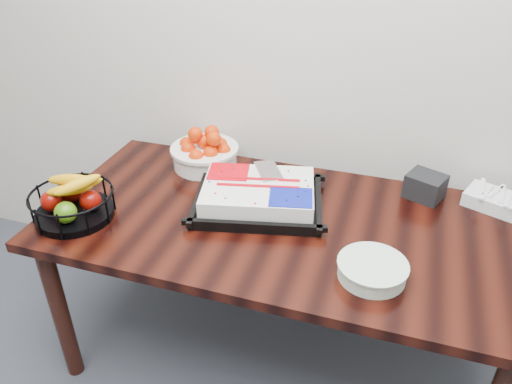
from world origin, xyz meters
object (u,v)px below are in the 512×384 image
(cake_tray, at_px, (258,195))
(fruit_basket, at_px, (72,202))
(table, at_px, (278,237))
(tangerine_bowl, at_px, (204,149))
(napkin_box, at_px, (425,186))
(plate_stack, at_px, (372,270))

(cake_tray, xyz_separation_m, fruit_basket, (-0.65, -0.30, 0.02))
(table, xyz_separation_m, fruit_basket, (-0.76, -0.23, 0.16))
(fruit_basket, bearing_deg, table, 16.66)
(cake_tray, distance_m, tangerine_bowl, 0.41)
(fruit_basket, relative_size, napkin_box, 2.23)
(tangerine_bowl, xyz_separation_m, plate_stack, (0.82, -0.54, -0.06))
(cake_tray, height_order, tangerine_bowl, tangerine_bowl)
(plate_stack, xyz_separation_m, napkin_box, (0.15, 0.57, 0.02))
(cake_tray, bearing_deg, table, -33.98)
(napkin_box, bearing_deg, table, -146.90)
(table, xyz_separation_m, plate_stack, (0.38, -0.22, 0.11))
(table, distance_m, cake_tray, 0.18)
(tangerine_bowl, height_order, napkin_box, tangerine_bowl)
(tangerine_bowl, relative_size, napkin_box, 2.16)
(tangerine_bowl, relative_size, plate_stack, 1.32)
(cake_tray, xyz_separation_m, tangerine_bowl, (-0.33, 0.24, 0.04))
(fruit_basket, xyz_separation_m, plate_stack, (1.14, 0.00, -0.04))
(table, height_order, tangerine_bowl, tangerine_bowl)
(cake_tray, height_order, plate_stack, cake_tray)
(table, bearing_deg, tangerine_bowl, 144.57)
(cake_tray, distance_m, napkin_box, 0.69)
(plate_stack, bearing_deg, fruit_basket, -179.87)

